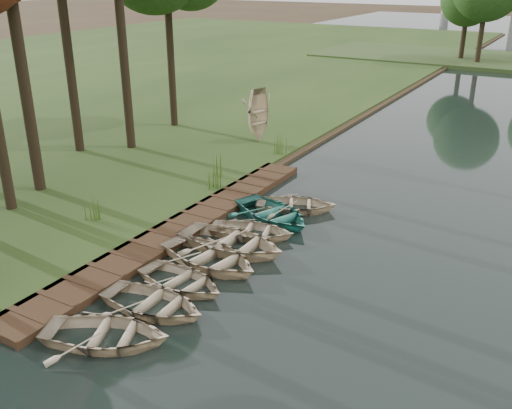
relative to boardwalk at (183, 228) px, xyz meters
The scene contains 15 objects.
ground 1.61m from the boardwalk, ahead, with size 300.00×300.00×0.00m, color #3D2F1D.
boardwalk is the anchor object (origin of this frame).
rowboat_0 7.07m from the boardwalk, 69.26° to the right, with size 2.42×3.39×0.70m, color #C3AE8D.
rowboat_1 5.46m from the boardwalk, 61.78° to the right, with size 2.33×3.26×0.68m, color #C3AE8D.
rowboat_2 4.18m from the boardwalk, 53.47° to the right, with size 2.16×3.02×0.63m, color #C3AE8D.
rowboat_3 3.00m from the boardwalk, 35.53° to the right, with size 2.67×3.74×0.78m, color #C3AE8D.
rowboat_4 2.54m from the boardwalk, 10.84° to the right, with size 2.81×3.93×0.81m, color #C3AE8D.
rowboat_5 2.68m from the boardwalk, 17.44° to the left, with size 2.21×3.09×0.64m, color #C3AE8D.
rowboat_6 3.53m from the boardwalk, 45.32° to the left, with size 2.63×3.68×0.76m, color #2B7A6C.
rowboat_7 4.75m from the boardwalk, 53.61° to the left, with size 2.31×3.24×0.67m, color #C3AE8D.
stored_rowboat 11.38m from the boardwalk, 105.59° to the left, with size 2.11×2.96×0.61m, color #C3AE8D.
reeds_0 3.49m from the boardwalk, 157.57° to the right, with size 0.60×0.60×0.97m, color #3F661E.
reeds_1 3.87m from the boardwalk, 105.16° to the left, with size 0.60×0.60×0.93m, color #3F661E.
reeds_2 5.46m from the boardwalk, 109.71° to the left, with size 0.60×0.60×1.12m, color #3F661E.
reeds_3 9.72m from the boardwalk, 95.92° to the left, with size 0.60×0.60×1.07m, color #3F661E.
Camera 1 is at (10.52, -15.35, 9.09)m, focal length 40.00 mm.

